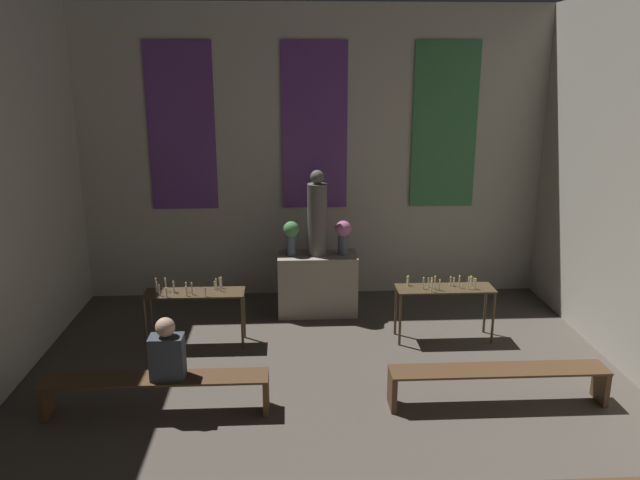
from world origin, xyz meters
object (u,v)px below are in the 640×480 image
Objects in this scene: candle_rack_right at (445,294)px; person_seated at (167,352)px; candle_rack_left at (194,299)px; flower_vase_left at (291,234)px; pew_back_left at (156,386)px; statue at (317,216)px; flower_vase_right at (343,234)px; altar at (317,284)px; pew_back_right at (498,377)px.

person_seated is at bearing -152.90° from candle_rack_right.
flower_vase_left is at bearing 38.60° from candle_rack_left.
pew_back_left is at bearing 180.00° from person_seated.
flower_vase_left is (-0.39, -0.00, -0.27)m from statue.
flower_vase_left reaches higher than candle_rack_right.
candle_rack_right is (1.31, -1.05, -0.59)m from flower_vase_right.
flower_vase_left reaches higher than candle_rack_left.
altar is at bearing 58.26° from person_seated.
flower_vase_left is 0.21× the size of pew_back_right.
pew_back_left is (-1.88, -2.81, -1.20)m from statue.
person_seated is (0.14, -0.00, 0.40)m from pew_back_left.
candle_rack_right is 1.95× the size of person_seated.
statue reaches higher than altar.
statue reaches higher than pew_back_left.
flower_vase_right is at bearing 51.11° from pew_back_left.
person_seated is (-3.62, -0.00, 0.40)m from pew_back_right.
altar is 0.93× the size of statue.
person_seated is (-3.43, -1.76, 0.07)m from candle_rack_right.
altar is 1.06m from statue.
candle_rack_left is at bearing 88.92° from person_seated.
statue is at bearing 148.17° from candle_rack_right.
candle_rack_right reaches higher than pew_back_right.
statue reaches higher than candle_rack_left.
person_seated reaches higher than pew_back_left.
candle_rack_right is at bearing -31.83° from statue.
pew_back_right is (0.18, -1.76, -0.33)m from candle_rack_right.
pew_back_right is at bearing 0.00° from pew_back_left.
candle_rack_left is 0.55× the size of pew_back_right.
candle_rack_right reaches higher than pew_back_left.
candle_rack_right is at bearing 26.17° from pew_back_left.
altar is 3.38m from pew_back_left.
flower_vase_left is 1.00× the size of flower_vase_right.
candle_rack_left is at bearing -148.32° from altar.
flower_vase_right is 0.39× the size of candle_rack_right.
flower_vase_right is 3.56m from person_seated.
altar is 3.31m from person_seated.
flower_vase_left and flower_vase_right have the same top height.
candle_rack_left is (-1.70, -1.05, -0.87)m from statue.
candle_rack_right is 0.55× the size of pew_back_left.
person_seated reaches higher than candle_rack_right.
pew_back_right is (1.88, -2.81, -0.14)m from altar.
pew_back_left is 1.00× the size of pew_back_right.
pew_back_right is at bearing -56.22° from altar.
flower_vase_left is 0.76× the size of person_seated.
candle_rack_right is (2.08, -1.05, -0.59)m from flower_vase_left.
statue is at bearing 123.78° from pew_back_right.
altar is at bearing 180.00° from flower_vase_right.
pew_back_right is 3.55× the size of person_seated.
candle_rack_right is 4.00m from pew_back_left.
flower_vase_right reaches higher than candle_rack_left.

